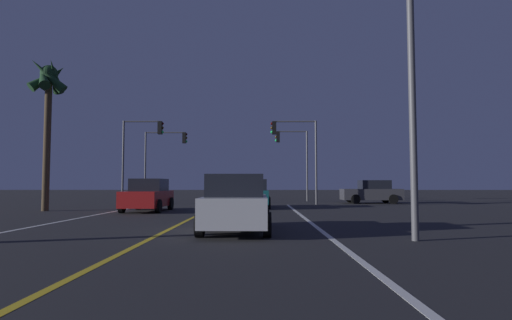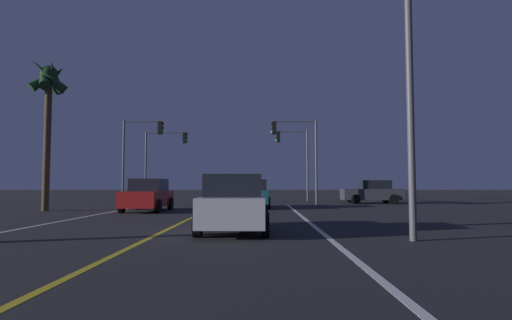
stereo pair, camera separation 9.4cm
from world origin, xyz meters
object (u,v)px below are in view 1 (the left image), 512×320
Objects in this scene: car_lead_same_lane at (236,204)px; traffic_light_far_right at (292,149)px; car_oncoming at (148,195)px; traffic_light_near_right at (295,142)px; traffic_light_near_left at (142,143)px; car_crossing_side at (372,192)px; car_ahead_far at (253,194)px; palm_tree_left_mid at (49,89)px; traffic_light_far_left at (165,150)px; street_lamp_right_near at (390,62)px.

car_lead_same_lane is 22.13m from traffic_light_far_right.
car_oncoming is 11.37m from traffic_light_near_right.
traffic_light_near_left is 12.27m from traffic_light_far_right.
car_oncoming is at bearing 32.27° from car_crossing_side.
car_oncoming is 6.23m from car_ahead_far.
car_oncoming is 1.00× the size of car_lead_same_lane.
car_oncoming is 16.72m from car_crossing_side.
traffic_light_near_right is at bearing 87.36° from traffic_light_far_right.
car_ahead_far is 0.73× the size of traffic_light_far_right.
palm_tree_left_mid is at bearing 49.02° from car_lead_same_lane.
traffic_light_near_right is 11.73m from traffic_light_far_left.
traffic_light_far_right is (-5.59, 3.51, 3.47)m from car_crossing_side.
car_oncoming is 8.13m from traffic_light_near_left.
street_lamp_right_near is at bearing -164.93° from car_ahead_far.
car_oncoming is at bearing -80.57° from traffic_light_far_left.
car_oncoming and car_ahead_far have the same top height.
traffic_light_near_right is at bearing 18.81° from car_crossing_side.
traffic_light_far_right reaches higher than traffic_light_near_right.
car_lead_same_lane is at bearing 78.99° from traffic_light_near_right.
traffic_light_far_left reaches higher than car_crossing_side.
car_lead_same_lane is 15.22m from palm_tree_left_mid.
traffic_light_far_right is (10.97, 5.50, -0.02)m from traffic_light_near_left.
traffic_light_near_left reaches higher than traffic_light_near_right.
traffic_light_near_right is (2.85, 3.92, 3.50)m from car_ahead_far.
car_ahead_far is 12.54m from traffic_light_far_left.
traffic_light_far_left is (-7.52, 9.42, 3.47)m from car_ahead_far.
traffic_light_near_left is at bearing -0.00° from traffic_light_near_right.
traffic_light_near_left is (-2.42, 6.94, 3.49)m from car_oncoming.
car_oncoming is 0.53× the size of palm_tree_left_mid.
car_ahead_far is at bearing 71.77° from traffic_light_far_right.
car_lead_same_lane is 0.73× the size of traffic_light_near_left.
traffic_light_far_right is at bearing 41.31° from palm_tree_left_mid.
car_lead_same_lane is 18.13m from traffic_light_near_left.
street_lamp_right_near is at bearing -37.12° from palm_tree_left_mid.
traffic_light_far_left is (-2.07, 12.44, 3.47)m from car_oncoming.
car_crossing_side is 20.90m from street_lamp_right_near.
car_ahead_far is at bearing 53.98° from traffic_light_near_right.
traffic_light_near_left is at bearing 6.85° from car_crossing_side.
car_lead_same_lane is (5.17, -9.15, 0.00)m from car_oncoming.
car_crossing_side is 1.00× the size of car_lead_same_lane.
car_oncoming and car_lead_same_lane have the same top height.
car_lead_same_lane is 0.73× the size of traffic_light_far_right.
traffic_light_near_left reaches higher than car_ahead_far.
traffic_light_far_right is 1.01× the size of traffic_light_far_left.
street_lamp_right_near is at bearing 76.21° from car_crossing_side.
traffic_light_near_right is at bearing 26.38° from palm_tree_left_mid.
traffic_light_near_left reaches higher than traffic_light_far_left.
car_lead_same_lane is at bearing -40.98° from palm_tree_left_mid.
traffic_light_far_right is (8.55, 12.44, 3.47)m from car_oncoming.
traffic_light_far_left is at bearing -170.57° from car_oncoming.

